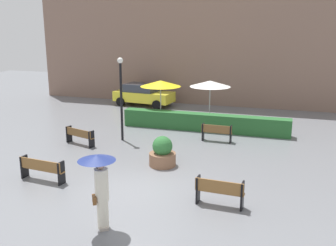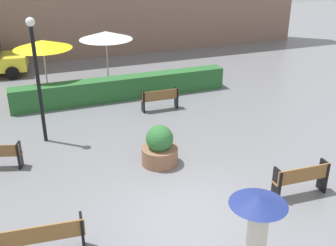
% 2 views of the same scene
% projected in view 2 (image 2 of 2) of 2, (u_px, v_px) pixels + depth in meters
% --- Properties ---
extents(ground_plane, '(60.00, 60.00, 0.00)m').
position_uv_depth(ground_plane, '(188.00, 213.00, 10.24)').
color(ground_plane, slate).
extents(bench_near_left, '(1.85, 0.53, 0.85)m').
position_uv_depth(bench_near_left, '(41.00, 237.00, 8.64)').
color(bench_near_left, olive).
rests_on(bench_near_left, ground).
extents(bench_back_row, '(1.51, 0.35, 0.84)m').
position_uv_depth(bench_back_row, '(160.00, 98.00, 16.21)').
color(bench_back_row, brown).
rests_on(bench_back_row, ground).
extents(bench_near_right, '(1.55, 0.42, 0.89)m').
position_uv_depth(bench_near_right, '(301.00, 178.00, 10.73)').
color(bench_near_right, olive).
rests_on(bench_near_right, ground).
extents(pedestrian_with_umbrella, '(1.03, 1.03, 2.17)m').
position_uv_depth(pedestrian_with_umbrella, '(257.00, 230.00, 7.42)').
color(pedestrian_with_umbrella, silver).
rests_on(pedestrian_with_umbrella, ground).
extents(planter_pot, '(1.09, 1.09, 1.24)m').
position_uv_depth(planter_pot, '(160.00, 148.00, 12.30)').
color(planter_pot, brown).
rests_on(planter_pot, ground).
extents(lamp_post, '(0.28, 0.28, 4.09)m').
position_uv_depth(lamp_post, '(36.00, 69.00, 12.90)').
color(lamp_post, black).
rests_on(lamp_post, ground).
extents(patio_umbrella_yellow, '(2.38, 2.38, 2.46)m').
position_uv_depth(patio_umbrella_yellow, '(42.00, 44.00, 16.85)').
color(patio_umbrella_yellow, silver).
rests_on(patio_umbrella_yellow, ground).
extents(patio_umbrella_white, '(2.38, 2.38, 2.47)m').
position_uv_depth(patio_umbrella_white, '(106.00, 35.00, 18.39)').
color(patio_umbrella_white, silver).
rests_on(patio_umbrella_white, ground).
extents(hedge_strip, '(9.11, 0.70, 0.94)m').
position_uv_depth(hedge_strip, '(123.00, 88.00, 17.42)').
color(hedge_strip, '#28602D').
rests_on(hedge_strip, ground).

